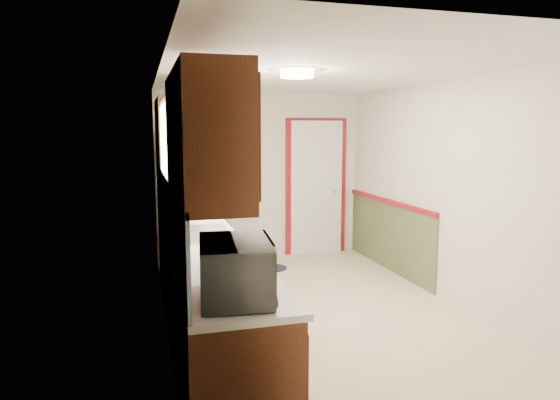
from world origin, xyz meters
TOP-DOWN VIEW (x-y plane):
  - room_shell at (0.00, 0.00)m, footprint 3.20×5.20m
  - kitchen_run at (-1.24, -0.29)m, footprint 0.63×4.00m
  - back_wall_trim at (0.99, 2.21)m, footprint 1.12×2.30m
  - ceiling_fixture at (-0.30, -0.20)m, footprint 0.30×0.30m
  - microwave at (-1.20, -1.95)m, footprint 0.38×0.61m
  - refrigerator at (-1.02, 1.89)m, footprint 0.83×0.81m
  - rug at (-0.22, 1.81)m, footprint 0.88×0.62m
  - cooktop at (-1.19, 1.38)m, footprint 0.47×0.57m

SIDE VIEW (x-z plane):
  - rug at x=-0.22m, z-range 0.00..0.01m
  - kitchen_run at x=-1.24m, z-range -0.29..1.91m
  - back_wall_trim at x=0.99m, z-range -0.15..1.93m
  - refrigerator at x=-1.02m, z-range 0.00..1.89m
  - cooktop at x=-1.19m, z-range 0.94..0.96m
  - microwave at x=-1.20m, z-range 0.94..1.33m
  - room_shell at x=0.00m, z-range -0.06..2.46m
  - ceiling_fixture at x=-0.30m, z-range 2.33..2.39m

